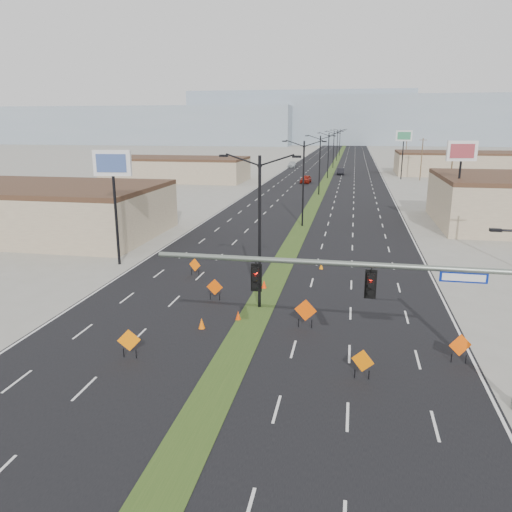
% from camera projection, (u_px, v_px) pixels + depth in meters
% --- Properties ---
extents(ground, '(600.00, 600.00, 0.00)m').
position_uv_depth(ground, '(209.00, 402.00, 21.97)').
color(ground, gray).
rests_on(ground, ground).
extents(road_surface, '(25.00, 400.00, 0.02)m').
position_uv_depth(road_surface, '(328.00, 176.00, 116.87)').
color(road_surface, black).
rests_on(road_surface, ground).
extents(median_strip, '(2.00, 400.00, 0.04)m').
position_uv_depth(median_strip, '(328.00, 176.00, 116.87)').
color(median_strip, '#2A4518').
rests_on(median_strip, ground).
extents(building_sw_far, '(30.00, 14.00, 4.50)m').
position_uv_depth(building_sw_far, '(176.00, 170.00, 107.94)').
color(building_sw_far, tan).
rests_on(building_sw_far, ground).
extents(building_se_far, '(44.00, 16.00, 5.00)m').
position_uv_depth(building_se_far, '(492.00, 165.00, 118.72)').
color(building_se_far, tan).
rests_on(building_se_far, ground).
extents(mesa_west, '(180.00, 50.00, 22.00)m').
position_uv_depth(mesa_west, '(148.00, 126.00, 306.95)').
color(mesa_west, '#8698A7').
rests_on(mesa_west, ground).
extents(mesa_center, '(220.00, 50.00, 28.00)m').
position_uv_depth(mesa_center, '(415.00, 120.00, 295.71)').
color(mesa_center, '#8698A7').
rests_on(mesa_center, ground).
extents(mesa_backdrop, '(140.00, 50.00, 32.00)m').
position_uv_depth(mesa_backdrop, '(301.00, 118.00, 327.06)').
color(mesa_backdrop, '#8698A7').
rests_on(mesa_backdrop, ground).
extents(signal_mast, '(16.30, 0.60, 8.00)m').
position_uv_depth(signal_mast, '(415.00, 297.00, 21.06)').
color(signal_mast, slate).
rests_on(signal_mast, ground).
extents(streetlight_0, '(5.15, 0.24, 10.02)m').
position_uv_depth(streetlight_0, '(260.00, 228.00, 31.97)').
color(streetlight_0, black).
rests_on(streetlight_0, ground).
extents(streetlight_1, '(5.15, 0.24, 10.02)m').
position_uv_depth(streetlight_1, '(303.00, 181.00, 58.54)').
color(streetlight_1, black).
rests_on(streetlight_1, ground).
extents(streetlight_2, '(5.15, 0.24, 10.02)m').
position_uv_depth(streetlight_2, '(320.00, 163.00, 85.11)').
color(streetlight_2, black).
rests_on(streetlight_2, ground).
extents(streetlight_3, '(5.15, 0.24, 10.02)m').
position_uv_depth(streetlight_3, '(328.00, 154.00, 111.68)').
color(streetlight_3, black).
rests_on(streetlight_3, ground).
extents(streetlight_4, '(5.15, 0.24, 10.02)m').
position_uv_depth(streetlight_4, '(334.00, 148.00, 138.25)').
color(streetlight_4, black).
rests_on(streetlight_4, ground).
extents(streetlight_5, '(5.15, 0.24, 10.02)m').
position_uv_depth(streetlight_5, '(337.00, 144.00, 164.83)').
color(streetlight_5, black).
rests_on(streetlight_5, ground).
extents(streetlight_6, '(5.15, 0.24, 10.02)m').
position_uv_depth(streetlight_6, '(340.00, 141.00, 191.40)').
color(streetlight_6, black).
rests_on(streetlight_6, ground).
extents(utility_pole_1, '(1.60, 0.20, 9.00)m').
position_uv_depth(utility_pole_1, '(451.00, 174.00, 74.03)').
color(utility_pole_1, '#4C3823').
rests_on(utility_pole_1, ground).
extents(utility_pole_2, '(1.60, 0.20, 9.00)m').
position_uv_depth(utility_pole_2, '(422.00, 159.00, 107.24)').
color(utility_pole_2, '#4C3823').
rests_on(utility_pole_2, ground).
extents(utility_pole_3, '(1.60, 0.20, 9.00)m').
position_uv_depth(utility_pole_3, '(406.00, 150.00, 140.46)').
color(utility_pole_3, '#4C3823').
rests_on(utility_pole_3, ground).
extents(car_left, '(2.20, 4.90, 1.63)m').
position_uv_depth(car_left, '(306.00, 179.00, 103.45)').
color(car_left, maroon).
rests_on(car_left, ground).
extents(car_mid, '(1.76, 4.67, 1.52)m').
position_uv_depth(car_mid, '(340.00, 171.00, 120.87)').
color(car_mid, black).
rests_on(car_mid, ground).
extents(car_far, '(2.15, 5.20, 1.50)m').
position_uv_depth(car_far, '(292.00, 165.00, 141.29)').
color(car_far, '#B3BABD').
rests_on(car_far, ground).
extents(construction_sign_0, '(1.16, 0.39, 1.60)m').
position_uv_depth(construction_sign_0, '(129.00, 341.00, 25.91)').
color(construction_sign_0, orange).
rests_on(construction_sign_0, ground).
extents(construction_sign_1, '(1.15, 0.05, 1.53)m').
position_uv_depth(construction_sign_1, '(215.00, 288.00, 34.50)').
color(construction_sign_1, '#DD4B04').
rests_on(construction_sign_1, ground).
extents(construction_sign_2, '(1.03, 0.37, 1.43)m').
position_uv_depth(construction_sign_2, '(195.00, 266.00, 40.18)').
color(construction_sign_2, '#FF6005').
rests_on(construction_sign_2, ground).
extents(construction_sign_3, '(1.35, 0.21, 1.81)m').
position_uv_depth(construction_sign_3, '(306.00, 311.00, 29.74)').
color(construction_sign_3, '#EF4C05').
rests_on(construction_sign_3, ground).
extents(construction_sign_4, '(1.07, 0.46, 1.52)m').
position_uv_depth(construction_sign_4, '(363.00, 362.00, 23.77)').
color(construction_sign_4, orange).
rests_on(construction_sign_4, ground).
extents(construction_sign_5, '(1.17, 0.38, 1.61)m').
position_uv_depth(construction_sign_5, '(460.00, 346.00, 25.32)').
color(construction_sign_5, '#EA4D04').
rests_on(construction_sign_5, ground).
extents(cone_0, '(0.48, 0.48, 0.67)m').
position_uv_depth(cone_0, '(202.00, 323.00, 29.80)').
color(cone_0, '#F46305').
rests_on(cone_0, ground).
extents(cone_1, '(0.44, 0.44, 0.59)m').
position_uv_depth(cone_1, '(238.00, 316.00, 31.11)').
color(cone_1, '#DA3B04').
rests_on(cone_1, ground).
extents(cone_2, '(0.36, 0.36, 0.56)m').
position_uv_depth(cone_2, '(321.00, 266.00, 42.08)').
color(cone_2, orange).
rests_on(cone_2, ground).
extents(cone_3, '(0.44, 0.44, 0.65)m').
position_uv_depth(cone_3, '(264.00, 284.00, 37.09)').
color(cone_3, '#FF3305').
rests_on(cone_3, ground).
extents(pole_sign_west, '(3.22, 0.69, 9.81)m').
position_uv_depth(pole_sign_west, '(113.00, 172.00, 41.59)').
color(pole_sign_west, black).
rests_on(pole_sign_west, ground).
extents(pole_sign_east_near, '(3.31, 0.89, 10.11)m').
position_uv_depth(pole_sign_east_near, '(461.00, 158.00, 54.98)').
color(pole_sign_east_near, black).
rests_on(pole_sign_east_near, ground).
extents(pole_sign_east_far, '(3.46, 0.90, 10.58)m').
position_uv_depth(pole_sign_east_far, '(404.00, 139.00, 108.45)').
color(pole_sign_east_far, black).
rests_on(pole_sign_east_far, ground).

